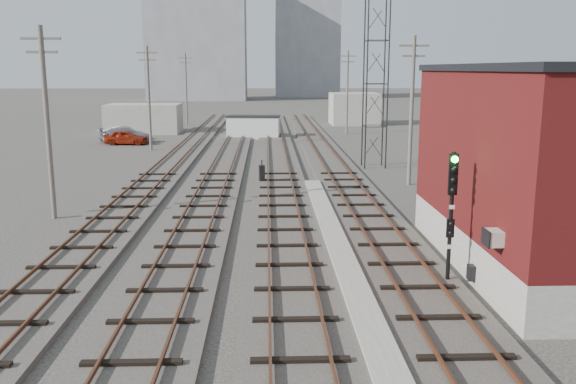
{
  "coord_description": "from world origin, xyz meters",
  "views": [
    {
      "loc": [
        -2.26,
        -8.81,
        7.05
      ],
      "look_at": [
        -1.43,
        15.12,
        2.2
      ],
      "focal_mm": 38.0,
      "sensor_mm": 36.0,
      "label": 1
    }
  ],
  "objects_px": {
    "switch_stand": "(262,174)",
    "car_silver": "(124,133)",
    "car_grey": "(126,135)",
    "site_trailer": "(253,127)",
    "car_red": "(126,137)",
    "signal_mast": "(452,207)"
  },
  "relations": [
    {
      "from": "signal_mast",
      "to": "car_silver",
      "type": "distance_m",
      "value": 47.87
    },
    {
      "from": "signal_mast",
      "to": "switch_stand",
      "type": "height_order",
      "value": "signal_mast"
    },
    {
      "from": "car_red",
      "to": "car_grey",
      "type": "relative_size",
      "value": 0.8
    },
    {
      "from": "car_red",
      "to": "car_grey",
      "type": "height_order",
      "value": "car_grey"
    },
    {
      "from": "car_red",
      "to": "signal_mast",
      "type": "bearing_deg",
      "value": -149.38
    },
    {
      "from": "signal_mast",
      "to": "switch_stand",
      "type": "distance_m",
      "value": 19.51
    },
    {
      "from": "car_grey",
      "to": "car_red",
      "type": "bearing_deg",
      "value": -172.49
    },
    {
      "from": "switch_stand",
      "to": "car_silver",
      "type": "relative_size",
      "value": 0.35
    },
    {
      "from": "signal_mast",
      "to": "car_grey",
      "type": "height_order",
      "value": "signal_mast"
    },
    {
      "from": "car_red",
      "to": "car_grey",
      "type": "bearing_deg",
      "value": 18.23
    },
    {
      "from": "switch_stand",
      "to": "site_trailer",
      "type": "height_order",
      "value": "site_trailer"
    },
    {
      "from": "car_grey",
      "to": "site_trailer",
      "type": "bearing_deg",
      "value": -79.97
    },
    {
      "from": "signal_mast",
      "to": "car_red",
      "type": "bearing_deg",
      "value": 116.38
    },
    {
      "from": "car_silver",
      "to": "switch_stand",
      "type": "bearing_deg",
      "value": -131.32
    },
    {
      "from": "signal_mast",
      "to": "car_grey",
      "type": "distance_m",
      "value": 45.02
    },
    {
      "from": "site_trailer",
      "to": "car_grey",
      "type": "distance_m",
      "value": 12.84
    },
    {
      "from": "switch_stand",
      "to": "car_silver",
      "type": "height_order",
      "value": "switch_stand"
    },
    {
      "from": "site_trailer",
      "to": "car_red",
      "type": "xyz_separation_m",
      "value": [
        -11.92,
        -5.2,
        -0.47
      ]
    },
    {
      "from": "signal_mast",
      "to": "car_red",
      "type": "distance_m",
      "value": 43.46
    },
    {
      "from": "site_trailer",
      "to": "car_red",
      "type": "height_order",
      "value": "site_trailer"
    },
    {
      "from": "site_trailer",
      "to": "car_red",
      "type": "distance_m",
      "value": 13.01
    },
    {
      "from": "signal_mast",
      "to": "car_silver",
      "type": "height_order",
      "value": "signal_mast"
    }
  ]
}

